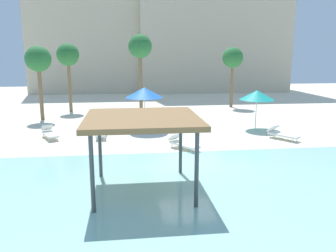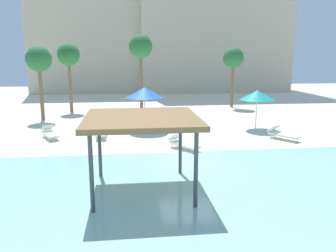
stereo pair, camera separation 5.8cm
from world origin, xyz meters
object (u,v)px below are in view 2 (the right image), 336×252
lounge_chair_0 (281,134)px  palm_tree_0 (39,60)px  lounge_chair_2 (101,132)px  beach_umbrella_teal_0 (257,95)px  shade_pavilion (142,122)px  palm_tree_3 (69,56)px  lounge_chair_3 (50,133)px  palm_tree_1 (141,48)px  palm_tree_2 (233,59)px  beach_umbrella_blue_2 (144,93)px  lounge_chair_5 (182,143)px

lounge_chair_0 → palm_tree_0: 17.85m
lounge_chair_0 → lounge_chair_2: 10.73m
lounge_chair_2 → beach_umbrella_teal_0: bearing=93.7°
shade_pavilion → palm_tree_0: size_ratio=0.72×
palm_tree_0 → palm_tree_3: (1.56, 3.70, 0.29)m
lounge_chair_3 → palm_tree_3: bearing=156.6°
palm_tree_1 → palm_tree_2: (8.61, 2.85, -0.89)m
beach_umbrella_blue_2 → palm_tree_1: (0.05, 6.24, 2.88)m
beach_umbrella_teal_0 → palm_tree_2: size_ratio=0.47×
palm_tree_0 → palm_tree_2: 16.81m
palm_tree_1 → palm_tree_0: bearing=-168.1°
lounge_chair_2 → palm_tree_1: (2.77, 7.85, 5.04)m
beach_umbrella_blue_2 → lounge_chair_5: bearing=-70.2°
shade_pavilion → palm_tree_3: 19.42m
palm_tree_3 → palm_tree_1: bearing=-19.2°
lounge_chair_2 → lounge_chair_3: same height
lounge_chair_5 → palm_tree_0: palm_tree_0 is taller
beach_umbrella_teal_0 → beach_umbrella_blue_2: 7.40m
lounge_chair_0 → palm_tree_2: 13.16m
lounge_chair_2 → palm_tree_1: bearing=157.8°
beach_umbrella_blue_2 → palm_tree_3: (-5.99, 8.35, 2.26)m
beach_umbrella_blue_2 → palm_tree_0: size_ratio=0.51×
beach_umbrella_teal_0 → palm_tree_1: bearing=137.6°
lounge_chair_0 → lounge_chair_5: size_ratio=1.00×
palm_tree_2 → palm_tree_1: bearing=-161.7°
lounge_chair_0 → palm_tree_2: size_ratio=0.34×
palm_tree_3 → palm_tree_0: bearing=-112.9°
shade_pavilion → lounge_chair_5: size_ratio=2.08×
lounge_chair_2 → lounge_chair_5: size_ratio=1.01×
lounge_chair_0 → palm_tree_3: 18.67m
lounge_chair_5 → palm_tree_2: size_ratio=0.34×
lounge_chair_2 → lounge_chair_5: (4.45, -3.19, 0.00)m
lounge_chair_2 → lounge_chair_0: bearing=77.8°
beach_umbrella_blue_2 → lounge_chair_0: size_ratio=1.48×
palm_tree_1 → palm_tree_2: size_ratio=1.17×
lounge_chair_5 → palm_tree_2: 16.07m
lounge_chair_2 → palm_tree_2: 16.17m
shade_pavilion → lounge_chair_3: size_ratio=2.01×
lounge_chair_2 → lounge_chair_5: bearing=51.6°
beach_umbrella_blue_2 → lounge_chair_0: bearing=-23.2°
beach_umbrella_blue_2 → palm_tree_0: palm_tree_0 is taller
palm_tree_2 → palm_tree_3: bearing=-177.1°
shade_pavilion → palm_tree_3: palm_tree_3 is taller
beach_umbrella_blue_2 → lounge_chair_2: beach_umbrella_blue_2 is taller
lounge_chair_3 → palm_tree_2: size_ratio=0.36×
palm_tree_0 → palm_tree_2: bearing=15.3°
lounge_chair_0 → lounge_chair_2: (-10.58, 1.76, 0.00)m
beach_umbrella_blue_2 → palm_tree_1: 6.88m
shade_pavilion → palm_tree_2: bearing=64.3°
lounge_chair_5 → palm_tree_1: 12.25m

